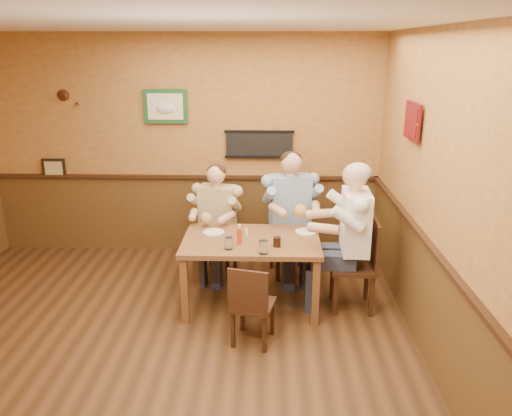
{
  "coord_description": "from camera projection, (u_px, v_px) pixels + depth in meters",
  "views": [
    {
      "loc": [
        1.1,
        -3.77,
        2.64
      ],
      "look_at": [
        0.97,
        0.94,
        1.1
      ],
      "focal_mm": 35.0,
      "sensor_mm": 36.0,
      "label": 1
    }
  ],
  "objects": [
    {
      "name": "water_glass_left",
      "position": [
        228.0,
        243.0,
        4.84
      ],
      "size": [
        0.1,
        0.1,
        0.12
      ],
      "primitive_type": "cylinder",
      "rotation": [
        0.0,
        0.0,
        -0.26
      ],
      "color": "white",
      "rests_on": "dining_table"
    },
    {
      "name": "dining_table",
      "position": [
        251.0,
        247.0,
        5.14
      ],
      "size": [
        1.4,
        0.9,
        0.75
      ],
      "color": "brown",
      "rests_on": "ground"
    },
    {
      "name": "plate_far_left",
      "position": [
        214.0,
        232.0,
        5.28
      ],
      "size": [
        0.24,
        0.24,
        0.02
      ],
      "primitive_type": "cylinder",
      "rotation": [
        0.0,
        0.0,
        0.04
      ],
      "color": "silver",
      "rests_on": "dining_table"
    },
    {
      "name": "salt_shaker",
      "position": [
        246.0,
        232.0,
        5.18
      ],
      "size": [
        0.04,
        0.04,
        0.08
      ],
      "primitive_type": "cylinder",
      "rotation": [
        0.0,
        0.0,
        -0.19
      ],
      "color": "silver",
      "rests_on": "dining_table"
    },
    {
      "name": "cola_tumbler",
      "position": [
        277.0,
        242.0,
        4.91
      ],
      "size": [
        0.09,
        0.09,
        0.1
      ],
      "primitive_type": "cylinder",
      "rotation": [
        0.0,
        0.0,
        0.29
      ],
      "color": "black",
      "rests_on": "dining_table"
    },
    {
      "name": "chair_near_side",
      "position": [
        253.0,
        303.0,
        4.56
      ],
      "size": [
        0.44,
        0.44,
        0.8
      ],
      "primitive_type": null,
      "rotation": [
        0.0,
        0.0,
        2.9
      ],
      "color": "#3A2112",
      "rests_on": "ground"
    },
    {
      "name": "chair_right_end",
      "position": [
        353.0,
        264.0,
        5.14
      ],
      "size": [
        0.47,
        0.47,
        0.98
      ],
      "primitive_type": null,
      "rotation": [
        0.0,
        0.0,
        -1.61
      ],
      "color": "#3A2112",
      "rests_on": "ground"
    },
    {
      "name": "plate_far_right",
      "position": [
        306.0,
        232.0,
        5.29
      ],
      "size": [
        0.29,
        0.29,
        0.01
      ],
      "primitive_type": "cylinder",
      "rotation": [
        0.0,
        0.0,
        -0.37
      ],
      "color": "white",
      "rests_on": "dining_table"
    },
    {
      "name": "diner_tan_shirt",
      "position": [
        218.0,
        226.0,
        5.88
      ],
      "size": [
        0.67,
        0.67,
        1.21
      ],
      "primitive_type": null,
      "rotation": [
        0.0,
        0.0,
        -0.21
      ],
      "color": "#C9BA8A",
      "rests_on": "ground"
    },
    {
      "name": "diner_white_elder",
      "position": [
        354.0,
        245.0,
        5.08
      ],
      "size": [
        0.67,
        0.67,
        1.4
      ],
      "primitive_type": null,
      "rotation": [
        0.0,
        0.0,
        -1.61
      ],
      "color": "white",
      "rests_on": "ground"
    },
    {
      "name": "water_glass_mid",
      "position": [
        263.0,
        247.0,
        4.73
      ],
      "size": [
        0.09,
        0.09,
        0.13
      ],
      "primitive_type": "cylinder",
      "rotation": [
        0.0,
        0.0,
        -0.06
      ],
      "color": "white",
      "rests_on": "dining_table"
    },
    {
      "name": "pepper_shaker",
      "position": [
        240.0,
        234.0,
        5.15
      ],
      "size": [
        0.03,
        0.03,
        0.08
      ],
      "primitive_type": "cylinder",
      "rotation": [
        0.0,
        0.0,
        0.09
      ],
      "color": "black",
      "rests_on": "dining_table"
    },
    {
      "name": "diner_blue_polo",
      "position": [
        290.0,
        221.0,
        5.86
      ],
      "size": [
        0.74,
        0.74,
        1.35
      ],
      "primitive_type": null,
      "rotation": [
        0.0,
        0.0,
        0.21
      ],
      "color": "#86A4CA",
      "rests_on": "ground"
    },
    {
      "name": "room",
      "position": [
        152.0,
        168.0,
        4.07
      ],
      "size": [
        5.02,
        5.03,
        2.81
      ],
      "color": "#372110",
      "rests_on": "ground"
    },
    {
      "name": "hot_sauce_bottle",
      "position": [
        239.0,
        235.0,
        4.96
      ],
      "size": [
        0.05,
        0.05,
        0.19
      ],
      "primitive_type": "cylinder",
      "rotation": [
        0.0,
        0.0,
        -0.2
      ],
      "color": "red",
      "rests_on": "dining_table"
    },
    {
      "name": "chair_back_left",
      "position": [
        218.0,
        241.0,
        5.94
      ],
      "size": [
        0.47,
        0.47,
        0.85
      ],
      "primitive_type": null,
      "rotation": [
        0.0,
        0.0,
        -0.21
      ],
      "color": "#3A2112",
      "rests_on": "ground"
    },
    {
      "name": "chair_back_right",
      "position": [
        289.0,
        237.0,
        5.92
      ],
      "size": [
        0.52,
        0.52,
        0.95
      ],
      "primitive_type": null,
      "rotation": [
        0.0,
        0.0,
        0.21
      ],
      "color": "#3A2112",
      "rests_on": "ground"
    }
  ]
}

